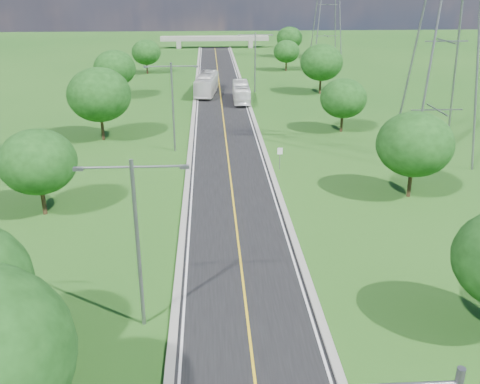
{
  "coord_description": "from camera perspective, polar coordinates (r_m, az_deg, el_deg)",
  "views": [
    {
      "loc": [
        -1.97,
        -14.06,
        18.65
      ],
      "look_at": [
        0.3,
        24.55,
        3.0
      ],
      "focal_mm": 40.0,
      "sensor_mm": 36.0,
      "label": 1
    }
  ],
  "objects": [
    {
      "name": "bus_inbound",
      "position": [
        92.28,
        -3.59,
        11.43
      ],
      "size": [
        4.24,
        12.38,
        3.38
      ],
      "primitive_type": "imported",
      "rotation": [
        0.0,
        0.0,
        -0.12
      ],
      "color": "white",
      "rests_on": "road"
    },
    {
      "name": "tree_ld",
      "position": [
        90.38,
        -13.22,
        12.75
      ],
      "size": [
        6.72,
        6.72,
        7.82
      ],
      "color": "black",
      "rests_on": "ground"
    },
    {
      "name": "bus_outbound",
      "position": [
        86.57,
        0.14,
        10.61
      ],
      "size": [
        2.63,
        10.52,
        2.92
      ],
      "primitive_type": "imported",
      "rotation": [
        0.0,
        0.0,
        3.12
      ],
      "color": "white",
      "rests_on": "road"
    },
    {
      "name": "tree_rb",
      "position": [
        49.51,
        18.14,
        4.86
      ],
      "size": [
        6.72,
        6.72,
        7.82
      ],
      "color": "black",
      "rests_on": "ground"
    },
    {
      "name": "power_tower_near",
      "position": [
        59.32,
        21.37,
        16.11
      ],
      "size": [
        9.0,
        6.4,
        28.0
      ],
      "color": "slate",
      "rests_on": "ground"
    },
    {
      "name": "tree_re",
      "position": [
        116.17,
        4.98,
        14.71
      ],
      "size": [
        5.46,
        5.46,
        6.35
      ],
      "color": "black",
      "rests_on": "ground"
    },
    {
      "name": "streetlight_near_left",
      "position": [
        29.27,
        -10.96,
        -4.13
      ],
      "size": [
        5.9,
        0.25,
        10.0
      ],
      "color": "slate",
      "rests_on": "ground"
    },
    {
      "name": "ground",
      "position": [
        76.4,
        -1.8,
        7.89
      ],
      "size": [
        260.0,
        260.0,
        0.0
      ],
      "primitive_type": "plane",
      "color": "#1D4E16",
      "rests_on": "ground"
    },
    {
      "name": "tree_lb",
      "position": [
        46.5,
        -20.78,
        3.03
      ],
      "size": [
        6.3,
        6.3,
        7.33
      ],
      "color": "black",
      "rests_on": "ground"
    },
    {
      "name": "road",
      "position": [
        82.22,
        -1.92,
        8.93
      ],
      "size": [
        8.0,
        150.0,
        0.06
      ],
      "primitive_type": "cube",
      "color": "black",
      "rests_on": "ground"
    },
    {
      "name": "streetlight_far_right",
      "position": [
        93.27,
        1.63,
        14.19
      ],
      "size": [
        5.9,
        0.25,
        10.0
      ],
      "color": "slate",
      "rests_on": "ground"
    },
    {
      "name": "tree_rd",
      "position": [
        93.0,
        8.69,
        13.51
      ],
      "size": [
        7.14,
        7.14,
        8.3
      ],
      "color": "black",
      "rests_on": "ground"
    },
    {
      "name": "speed_limit_sign",
      "position": [
        55.23,
        4.28,
        3.98
      ],
      "size": [
        0.55,
        0.09,
        2.4
      ],
      "color": "slate",
      "rests_on": "ground"
    },
    {
      "name": "tree_rc",
      "position": [
        69.69,
        10.97,
        9.78
      ],
      "size": [
        5.88,
        5.88,
        6.84
      ],
      "color": "black",
      "rests_on": "ground"
    },
    {
      "name": "curb_left",
      "position": [
        82.21,
        -4.92,
        8.91
      ],
      "size": [
        0.5,
        150.0,
        0.22
      ],
      "primitive_type": "cube",
      "color": "gray",
      "rests_on": "ground"
    },
    {
      "name": "tree_lc",
      "position": [
        66.67,
        -14.79,
        10.0
      ],
      "size": [
        7.56,
        7.56,
        8.79
      ],
      "color": "black",
      "rests_on": "ground"
    },
    {
      "name": "tree_le",
      "position": [
        113.66,
        -9.98,
        14.47
      ],
      "size": [
        5.88,
        5.88,
        6.84
      ],
      "color": "black",
      "rests_on": "ground"
    },
    {
      "name": "tree_rf",
      "position": [
        136.26,
        5.3,
        16.04
      ],
      "size": [
        6.3,
        6.3,
        7.33
      ],
      "color": "black",
      "rests_on": "ground"
    },
    {
      "name": "curb_right",
      "position": [
        82.41,
        1.07,
        9.02
      ],
      "size": [
        0.5,
        150.0,
        0.22
      ],
      "primitive_type": "cube",
      "color": "gray",
      "rests_on": "ground"
    },
    {
      "name": "overpass",
      "position": [
        154.93,
        -2.71,
        15.99
      ],
      "size": [
        30.0,
        3.0,
        3.2
      ],
      "color": "gray",
      "rests_on": "ground"
    },
    {
      "name": "streetlight_mid_left",
      "position": [
        60.55,
        -7.2,
        9.74
      ],
      "size": [
        5.9,
        0.25,
        10.0
      ],
      "color": "slate",
      "rests_on": "ground"
    }
  ]
}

